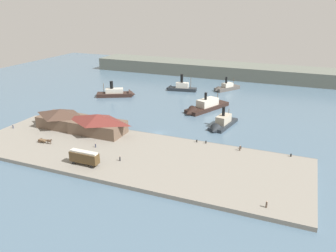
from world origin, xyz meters
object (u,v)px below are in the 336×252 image
object	(u,v)px
ferry_approaching_west	(225,88)
ferry_outer_harbor	(221,124)
horse_cart	(45,140)
ferry_departing_north	(203,107)
mooring_post_east	(197,141)
pedestrian_near_east_shed	(120,159)
ferry_shed_west_terminal	(61,118)
ferry_shed_customs_shed	(98,124)
mooring_post_center_east	(241,147)
street_tram	(84,157)
pedestrian_walking_east	(96,145)
mooring_post_west	(206,142)
ferry_near_quay	(179,88)
ferry_moored_east	(119,93)
mooring_post_center_west	(291,155)
pedestrian_at_waters_edge	(240,148)
pedestrian_near_west_shed	(267,205)
pedestrian_near_cart	(13,127)

from	to	relation	value
ferry_approaching_west	ferry_outer_harbor	size ratio (longest dim) A/B	0.88
horse_cart	ferry_departing_north	bearing A→B (deg)	57.05
mooring_post_east	pedestrian_near_east_shed	bearing A→B (deg)	-127.12
ferry_shed_west_terminal	mooring_post_east	bearing A→B (deg)	5.40
ferry_shed_customs_shed	mooring_post_center_east	world-z (taller)	ferry_shed_customs_shed
street_tram	pedestrian_walking_east	world-z (taller)	street_tram
mooring_post_west	ferry_near_quay	world-z (taller)	ferry_near_quay
pedestrian_near_east_shed	mooring_post_west	xyz separation A→B (m)	(20.22, 22.80, -0.26)
horse_cart	mooring_post_east	bearing A→B (deg)	23.26
mooring_post_west	ferry_moored_east	distance (m)	75.20
ferry_shed_customs_shed	mooring_post_center_west	size ratio (longest dim) A/B	22.02
mooring_post_east	mooring_post_west	bearing A→B (deg)	5.05
pedestrian_at_waters_edge	street_tram	bearing A→B (deg)	-145.65
pedestrian_near_east_shed	ferry_departing_north	size ratio (longest dim) A/B	0.06
pedestrian_near_west_shed	pedestrian_walking_east	bearing A→B (deg)	166.06
pedestrian_at_waters_edge	mooring_post_west	size ratio (longest dim) A/B	1.95
ferry_moored_east	mooring_post_east	bearing A→B (deg)	-38.47
pedestrian_near_east_shed	pedestrian_near_cart	distance (m)	52.17
ferry_approaching_west	ferry_shed_customs_shed	bearing A→B (deg)	-107.90
ferry_shed_customs_shed	ferry_outer_harbor	bearing A→B (deg)	33.24
mooring_post_west	ferry_near_quay	xyz separation A→B (m)	(-35.25, 68.06, 0.03)
street_tram	pedestrian_at_waters_edge	xyz separation A→B (m)	(40.29, 27.54, -1.74)
mooring_post_east	pedestrian_at_waters_edge	bearing A→B (deg)	-4.54
ferry_shed_customs_shed	mooring_post_center_east	xyz separation A→B (m)	(50.84, 5.91, -3.23)
ferry_departing_north	mooring_post_west	bearing A→B (deg)	-71.67
pedestrian_near_west_shed	pedestrian_at_waters_edge	xyz separation A→B (m)	(-12.09, 29.73, 0.02)
ferry_outer_harbor	ferry_departing_north	xyz separation A→B (m)	(-12.82, 18.06, 0.17)
horse_cart	pedestrian_walking_east	xyz separation A→B (m)	(17.86, 3.51, -0.25)
ferry_shed_west_terminal	pedestrian_near_cart	world-z (taller)	ferry_shed_west_terminal
pedestrian_at_waters_edge	ferry_departing_north	bearing A→B (deg)	121.72
pedestrian_near_east_shed	ferry_shed_customs_shed	bearing A→B (deg)	138.04
horse_cart	pedestrian_near_cart	bearing A→B (deg)	162.73
pedestrian_near_west_shed	mooring_post_west	distance (m)	39.29
street_tram	mooring_post_center_west	size ratio (longest dim) A/B	10.06
mooring_post_center_east	ferry_near_quay	size ratio (longest dim) A/B	0.05
pedestrian_near_west_shed	pedestrian_at_waters_edge	size ratio (longest dim) A/B	0.97
ferry_shed_customs_shed	ferry_moored_east	bearing A→B (deg)	112.57
pedestrian_at_waters_edge	ferry_approaching_west	bearing A→B (deg)	106.68
ferry_moored_east	ferry_near_quay	xyz separation A→B (m)	(24.97, 23.01, 0.18)
mooring_post_east	ferry_approaching_west	bearing A→B (deg)	96.44
mooring_post_east	ferry_near_quay	distance (m)	75.49
horse_cart	pedestrian_near_west_shed	world-z (taller)	horse_cart
pedestrian_near_cart	ferry_departing_north	size ratio (longest dim) A/B	0.06
pedestrian_at_waters_edge	pedestrian_near_cart	bearing A→B (deg)	-171.39
pedestrian_near_west_shed	ferry_moored_east	bearing A→B (deg)	137.81
ferry_shed_west_terminal	mooring_post_east	world-z (taller)	ferry_shed_west_terminal
pedestrian_near_west_shed	mooring_post_east	bearing A→B (deg)	131.19
horse_cart	mooring_post_center_west	xyz separation A→B (m)	(77.94, 20.76, -0.48)
street_tram	pedestrian_near_east_shed	size ratio (longest dim) A/B	5.83
ferry_shed_customs_shed	ferry_near_quay	bearing A→B (deg)	87.05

